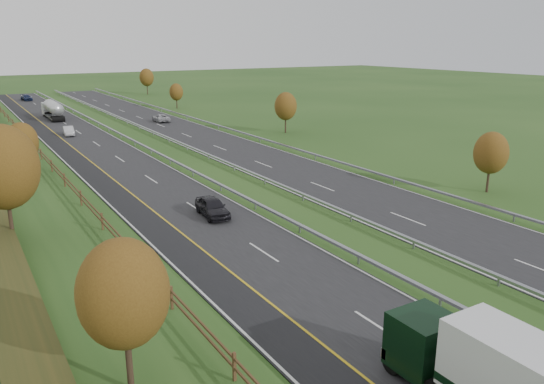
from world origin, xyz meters
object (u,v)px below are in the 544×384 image
(road_tanker, at_px, (53,109))
(car_dark_near, at_px, (212,207))
(car_oncoming, at_px, (161,118))
(car_silver_mid, at_px, (69,131))
(car_small_far, at_px, (26,98))

(road_tanker, bearing_deg, car_dark_near, -89.14)
(road_tanker, distance_m, car_oncoming, 21.77)
(car_silver_mid, bearing_deg, car_dark_near, -81.68)
(road_tanker, xyz_separation_m, car_small_far, (0.04, 38.02, -1.12))
(car_dark_near, relative_size, car_silver_mid, 1.12)
(road_tanker, bearing_deg, car_small_far, 89.95)
(car_small_far, bearing_deg, car_silver_mid, -98.37)
(road_tanker, height_order, car_oncoming, road_tanker)
(car_dark_near, distance_m, car_small_far, 107.41)
(road_tanker, relative_size, car_silver_mid, 2.62)
(car_small_far, xyz_separation_m, car_oncoming, (16.28, -52.39, -0.01))
(road_tanker, height_order, car_small_far, road_tanker)
(car_small_far, distance_m, car_oncoming, 54.86)
(road_tanker, distance_m, car_silver_mid, 21.06)
(car_silver_mid, height_order, car_oncoming, car_silver_mid)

